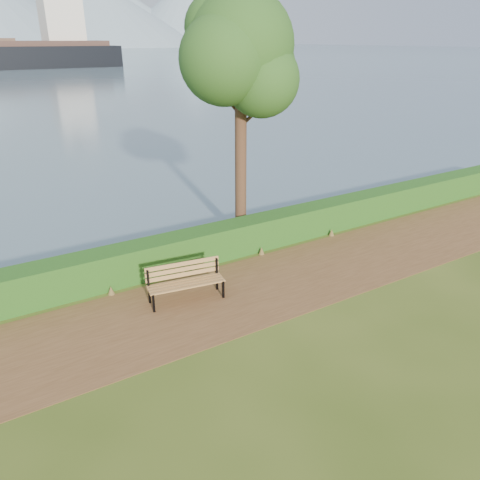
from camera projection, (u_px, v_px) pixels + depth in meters
ground at (254, 296)px, 12.35m from camera, size 140.00×140.00×0.00m
path at (248, 291)px, 12.58m from camera, size 40.00×3.40×0.01m
hedge at (208, 244)px, 14.18m from camera, size 32.00×0.85×1.00m
bench at (185, 279)px, 12.00m from camera, size 2.03×0.88×0.98m
tree at (241, 52)px, 13.58m from camera, size 3.99×3.28×7.91m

